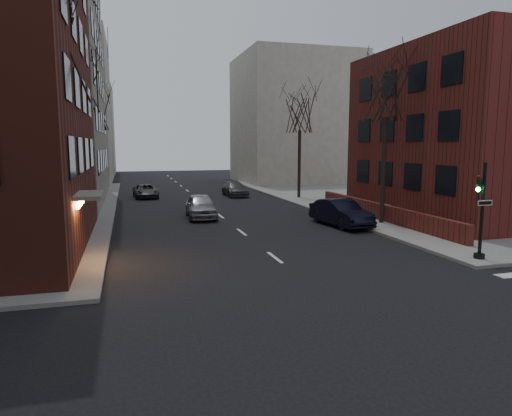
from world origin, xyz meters
The scene contains 20 objects.
ground centered at (0.00, 0.00, 0.00)m, with size 160.00×160.00×0.00m, color black.
sidewalk_far_right centered at (29.00, 30.00, 0.07)m, with size 44.00×44.00×0.15m, color gray.
building_right_brick centered at (16.50, 19.00, 5.50)m, with size 12.00×14.00×11.00m, color maroon.
low_wall_right centered at (9.30, 19.00, 0.65)m, with size 0.35×16.00×1.00m, color maroon.
building_distant_la centered at (-15.00, 55.00, 9.00)m, with size 14.00×16.00×18.00m, color beige.
building_distant_ra centered at (15.00, 50.00, 8.00)m, with size 14.00×14.00×16.00m, color beige.
building_distant_lb centered at (-13.00, 72.00, 7.00)m, with size 10.00×12.00×14.00m, color beige.
traffic_signal centered at (7.94, 8.99, 1.91)m, with size 0.76×0.44×4.00m.
tree_left_a centered at (-8.80, 14.00, 8.47)m, with size 4.18×4.18×10.26m.
tree_left_b centered at (-8.80, 26.00, 8.91)m, with size 4.40×4.40×10.80m.
tree_left_c centered at (-8.80, 40.00, 8.03)m, with size 3.96×3.96×9.72m.
tree_right_a centered at (8.80, 18.00, 8.03)m, with size 3.96×3.96×9.72m.
tree_right_b centered at (8.80, 32.00, 7.59)m, with size 3.74×3.74×9.18m.
streetlamp_near centered at (-8.20, 22.00, 4.24)m, with size 0.36×0.36×6.28m.
streetlamp_far centered at (-8.20, 42.00, 4.24)m, with size 0.36×0.36×6.28m.
parked_sedan centered at (6.20, 18.30, 0.80)m, with size 1.69×4.85×1.60m, color black.
car_lane_silver centered at (-1.40, 23.68, 0.80)m, with size 1.88×4.67×1.59m, color gray.
car_lane_gray centered at (3.74, 35.72, 0.67)m, with size 1.88×4.62×1.34m, color #44454A.
car_lane_far centered at (-4.51, 36.52, 0.62)m, with size 2.05×4.45×1.24m, color #3A3A3E.
sandwich_board centered at (9.62, 18.92, 0.63)m, with size 0.43×0.60×0.96m, color white.
Camera 1 is at (-6.01, -6.36, 4.87)m, focal length 32.00 mm.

